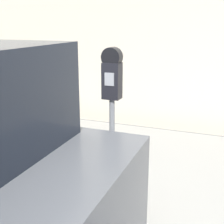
% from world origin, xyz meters
% --- Properties ---
extents(sidewalk, '(24.00, 2.80, 0.10)m').
position_xyz_m(sidewalk, '(0.00, 2.20, 0.05)').
color(sidewalk, '#ADAAA3').
rests_on(sidewalk, ground_plane).
extents(parking_meter, '(0.18, 0.14, 1.62)m').
position_xyz_m(parking_meter, '(0.27, 1.07, 1.30)').
color(parking_meter, slate).
rests_on(parking_meter, sidewalk).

